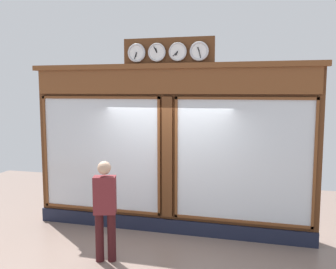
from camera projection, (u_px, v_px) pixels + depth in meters
shop_facade at (170, 148)px, 7.39m from camera, size 5.76×0.42×3.82m
pedestrian at (105, 207)px, 6.11m from camera, size 0.41×0.31×1.69m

